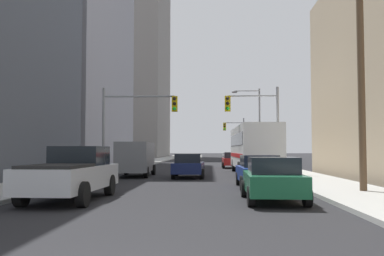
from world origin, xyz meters
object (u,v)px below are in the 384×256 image
at_px(sedan_red, 232,160).
at_px(sedan_navy, 189,165).
at_px(city_bus, 253,147).
at_px(pickup_truck_silver, 72,173).
at_px(traffic_signal_far_right, 235,133).
at_px(traffic_signal_near_left, 136,115).
at_px(traffic_signal_near_right, 255,116).
at_px(sedan_blue, 259,171).
at_px(cargo_van_grey, 136,157).
at_px(sedan_green, 273,179).

bearing_deg(sedan_red, sedan_navy, -103.98).
relative_size(city_bus, sedan_navy, 2.72).
height_order(pickup_truck_silver, sedan_red, pickup_truck_silver).
distance_m(pickup_truck_silver, sedan_navy, 12.36).
relative_size(sedan_red, traffic_signal_far_right, 0.71).
relative_size(traffic_signal_near_left, traffic_signal_near_right, 1.00).
bearing_deg(sedan_red, traffic_signal_near_right, -85.86).
relative_size(pickup_truck_silver, sedan_blue, 1.29).
relative_size(cargo_van_grey, sedan_blue, 1.25).
bearing_deg(pickup_truck_silver, cargo_van_grey, 90.32).
distance_m(city_bus, cargo_van_grey, 8.53).
distance_m(sedan_blue, sedan_red, 20.76).
relative_size(city_bus, cargo_van_grey, 2.18).
relative_size(sedan_navy, traffic_signal_near_right, 0.71).
xyz_separation_m(sedan_navy, sedan_red, (3.47, 13.96, 0.00)).
bearing_deg(sedan_blue, city_bus, 85.53).
relative_size(sedan_green, sedan_blue, 1.00).
bearing_deg(sedan_blue, sedan_green, -91.46).
xyz_separation_m(cargo_van_grey, sedan_red, (7.06, 12.74, -0.52)).
height_order(cargo_van_grey, sedan_red, cargo_van_grey).
relative_size(pickup_truck_silver, traffic_signal_near_left, 0.91).
distance_m(sedan_green, traffic_signal_far_right, 42.24).
relative_size(sedan_blue, traffic_signal_near_right, 0.71).
height_order(city_bus, pickup_truck_silver, city_bus).
relative_size(pickup_truck_silver, sedan_red, 1.29).
distance_m(pickup_truck_silver, traffic_signal_far_right, 42.83).
bearing_deg(sedan_blue, traffic_signal_near_left, 130.49).
distance_m(traffic_signal_near_right, traffic_signal_far_right, 28.34).
xyz_separation_m(sedan_blue, traffic_signal_far_right, (1.09, 36.89, 3.23)).
distance_m(pickup_truck_silver, traffic_signal_near_right, 16.00).
bearing_deg(traffic_signal_near_right, sedan_red, 94.14).
bearing_deg(traffic_signal_far_right, city_bus, -90.54).
xyz_separation_m(sedan_red, traffic_signal_near_left, (-7.15, -12.22, 3.33)).
height_order(sedan_navy, traffic_signal_far_right, traffic_signal_far_right).
bearing_deg(traffic_signal_far_right, sedan_red, -94.39).
distance_m(pickup_truck_silver, sedan_red, 26.73).
height_order(sedan_red, traffic_signal_near_right, traffic_signal_near_right).
distance_m(sedan_navy, traffic_signal_far_right, 30.62).
distance_m(sedan_red, traffic_signal_near_left, 14.54).
relative_size(sedan_green, traffic_signal_near_left, 0.71).
distance_m(sedan_green, sedan_red, 25.98).
height_order(city_bus, traffic_signal_near_right, traffic_signal_near_right).
height_order(sedan_red, traffic_signal_near_left, traffic_signal_near_left).
bearing_deg(traffic_signal_near_left, traffic_signal_far_right, 73.52).
xyz_separation_m(cargo_van_grey, traffic_signal_near_right, (7.95, 0.52, 2.75)).
distance_m(cargo_van_grey, sedan_navy, 3.82).
distance_m(sedan_navy, traffic_signal_near_left, 5.26).
distance_m(sedan_green, traffic_signal_near_left, 15.87).
relative_size(sedan_blue, traffic_signal_far_right, 0.71).
height_order(pickup_truck_silver, traffic_signal_far_right, traffic_signal_far_right).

